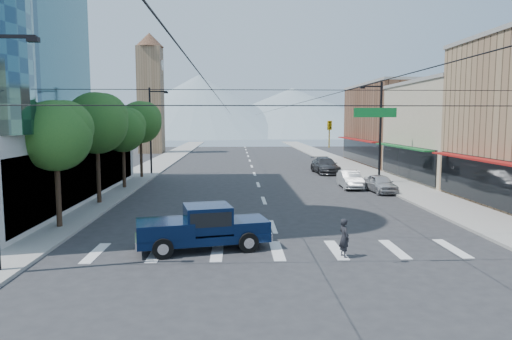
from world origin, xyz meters
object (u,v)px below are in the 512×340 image
object	(u,v)px
pickup_truck	(202,226)
parked_car_far	(325,166)
parked_car_mid	(350,179)
parked_car_near	(380,184)
pedestrian	(344,238)

from	to	relation	value
pickup_truck	parked_car_far	distance (m)	30.50
parked_car_mid	parked_car_near	bearing A→B (deg)	-51.17
pickup_truck	parked_car_far	world-z (taller)	pickup_truck
pedestrian	parked_car_far	world-z (taller)	parked_car_far
parked_car_far	pedestrian	bearing A→B (deg)	-102.66
parked_car_mid	pedestrian	bearing A→B (deg)	-102.49
pickup_truck	parked_car_near	xyz separation A→B (m)	(12.85, 15.35, -0.32)
parked_car_near	parked_car_far	size ratio (longest dim) A/B	0.73
pickup_truck	parked_car_near	size ratio (longest dim) A/B	1.47
pickup_truck	pedestrian	distance (m)	6.13
pedestrian	parked_car_near	xyz separation A→B (m)	(6.90, 16.78, -0.11)
parked_car_near	pickup_truck	bearing A→B (deg)	-134.39
pickup_truck	pedestrian	xyz separation A→B (m)	(5.95, -1.43, -0.21)
parked_car_mid	parked_car_far	bearing A→B (deg)	92.37
pickup_truck	pedestrian	bearing A→B (deg)	-26.03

